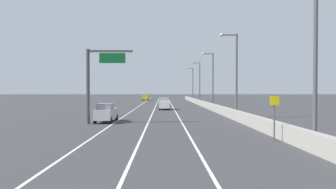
# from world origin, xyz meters

# --- Properties ---
(ground_plane) EXTENTS (320.00, 320.00, 0.00)m
(ground_plane) POSITION_xyz_m (0.00, 64.00, 0.00)
(ground_plane) COLOR #38383A
(lane_stripe_left) EXTENTS (0.16, 130.00, 0.00)m
(lane_stripe_left) POSITION_xyz_m (-5.50, 55.00, 0.00)
(lane_stripe_left) COLOR silver
(lane_stripe_left) RESTS_ON ground_plane
(lane_stripe_center) EXTENTS (0.16, 130.00, 0.00)m
(lane_stripe_center) POSITION_xyz_m (-2.00, 55.00, 0.00)
(lane_stripe_center) COLOR silver
(lane_stripe_center) RESTS_ON ground_plane
(lane_stripe_right) EXTENTS (0.16, 130.00, 0.00)m
(lane_stripe_right) POSITION_xyz_m (1.50, 55.00, 0.00)
(lane_stripe_right) COLOR silver
(lane_stripe_right) RESTS_ON ground_plane
(jersey_barrier_right) EXTENTS (0.60, 120.00, 1.10)m
(jersey_barrier_right) POSITION_xyz_m (7.79, 40.00, 0.55)
(jersey_barrier_right) COLOR #9E998E
(jersey_barrier_right) RESTS_ON ground_plane
(overhead_sign_gantry) EXTENTS (4.68, 0.36, 7.50)m
(overhead_sign_gantry) POSITION_xyz_m (-7.26, 24.85, 4.73)
(overhead_sign_gantry) COLOR #47474C
(overhead_sign_gantry) RESTS_ON ground_plane
(speed_advisory_sign) EXTENTS (0.60, 0.11, 3.00)m
(speed_advisory_sign) POSITION_xyz_m (6.89, 14.53, 1.76)
(speed_advisory_sign) COLOR #4C4C51
(speed_advisory_sign) RESTS_ON ground_plane
(lamp_post_right_near) EXTENTS (2.14, 0.44, 10.17)m
(lamp_post_right_near) POSITION_xyz_m (8.03, 12.05, 5.84)
(lamp_post_right_near) COLOR #4C4C51
(lamp_post_right_near) RESTS_ON ground_plane
(lamp_post_right_second) EXTENTS (2.14, 0.44, 10.17)m
(lamp_post_right_second) POSITION_xyz_m (8.07, 30.14, 5.84)
(lamp_post_right_second) COLOR #4C4C51
(lamp_post_right_second) RESTS_ON ground_plane
(lamp_post_right_third) EXTENTS (2.14, 0.44, 10.17)m
(lamp_post_right_third) POSITION_xyz_m (8.33, 48.24, 5.84)
(lamp_post_right_third) COLOR #4C4C51
(lamp_post_right_third) RESTS_ON ground_plane
(lamp_post_right_fourth) EXTENTS (2.14, 0.44, 10.17)m
(lamp_post_right_fourth) POSITION_xyz_m (8.22, 66.33, 5.84)
(lamp_post_right_fourth) COLOR #4C4C51
(lamp_post_right_fourth) RESTS_ON ground_plane
(lamp_post_right_fifth) EXTENTS (2.14, 0.44, 10.17)m
(lamp_post_right_fifth) POSITION_xyz_m (8.37, 84.43, 5.84)
(lamp_post_right_fifth) COLOR #4C4C51
(lamp_post_right_fifth) RESTS_ON ground_plane
(car_white_0) EXTENTS (1.81, 4.08, 2.06)m
(car_white_0) POSITION_xyz_m (-0.24, 45.83, 1.02)
(car_white_0) COLOR white
(car_white_0) RESTS_ON ground_plane
(car_yellow_1) EXTENTS (2.01, 4.40, 1.98)m
(car_yellow_1) POSITION_xyz_m (-6.32, 91.87, 0.99)
(car_yellow_1) COLOR gold
(car_yellow_1) RESTS_ON ground_plane
(car_silver_2) EXTENTS (1.89, 4.22, 1.99)m
(car_silver_2) POSITION_xyz_m (-6.49, 26.40, 0.99)
(car_silver_2) COLOR #B7B7BC
(car_silver_2) RESTS_ON ground_plane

